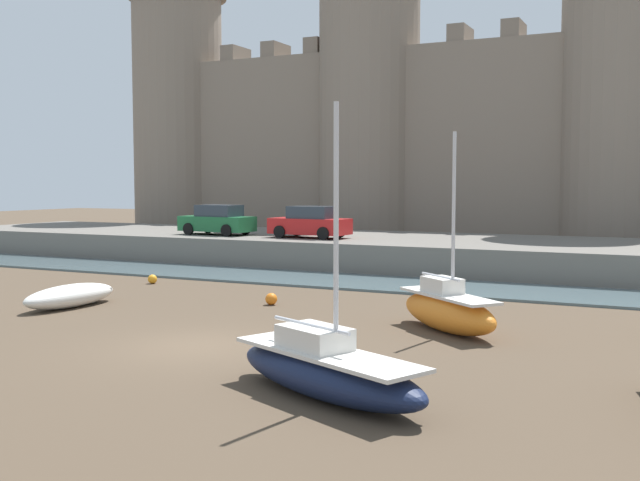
{
  "coord_description": "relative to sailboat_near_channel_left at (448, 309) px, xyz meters",
  "views": [
    {
      "loc": [
        11.16,
        -15.84,
        4.23
      ],
      "look_at": [
        1.45,
        4.35,
        2.5
      ],
      "focal_mm": 42.0,
      "sensor_mm": 36.0,
      "label": 1
    }
  ],
  "objects": [
    {
      "name": "sailboat_near_channel_left",
      "position": [
        0.0,
        0.0,
        0.0
      ],
      "size": [
        3.98,
        3.63,
        5.65
      ],
      "color": "orange",
      "rests_on": "ground"
    },
    {
      "name": "rowboat_foreground_left",
      "position": [
        -12.76,
        -1.48,
        -0.23
      ],
      "size": [
        1.45,
        3.85,
        0.78
      ],
      "color": "silver",
      "rests_on": "ground"
    },
    {
      "name": "mooring_buoy_near_channel",
      "position": [
        -2.21,
        -3.65,
        -0.45
      ],
      "size": [
        0.37,
        0.37,
        0.37
      ],
      "primitive_type": "sphere",
      "color": "orange",
      "rests_on": "ground"
    },
    {
      "name": "castle",
      "position": [
        -5.32,
        26.6,
        7.98
      ],
      "size": [
        54.56,
        7.51,
        22.05
      ],
      "color": "gray",
      "rests_on": "ground"
    },
    {
      "name": "quay_road",
      "position": [
        -5.32,
        15.68,
        0.07
      ],
      "size": [
        59.05,
        10.0,
        1.42
      ],
      "primitive_type": "cube",
      "color": "#666059",
      "rests_on": "ground"
    },
    {
      "name": "ground_plane",
      "position": [
        -5.32,
        -4.7,
        -0.64
      ],
      "size": [
        160.0,
        160.0,
        0.0
      ],
      "primitive_type": "plane",
      "color": "#4C3D2D"
    },
    {
      "name": "mooring_buoy_off_centre",
      "position": [
        -6.81,
        1.88,
        -0.43
      ],
      "size": [
        0.42,
        0.42,
        0.42
      ],
      "primitive_type": "sphere",
      "color": "orange",
      "rests_on": "ground"
    },
    {
      "name": "car_quay_west",
      "position": [
        -16.68,
        13.48,
        1.56
      ],
      "size": [
        4.2,
        2.08,
        1.62
      ],
      "color": "#1E6638",
      "rests_on": "quay_road"
    },
    {
      "name": "water_channel",
      "position": [
        -5.32,
        8.43,
        -0.59
      ],
      "size": [
        80.0,
        4.5,
        0.1
      ],
      "primitive_type": "cube",
      "color": "slate",
      "rests_on": "ground"
    },
    {
      "name": "sailboat_midflat_right",
      "position": [
        -0.32,
        -7.43,
        -0.08
      ],
      "size": [
        5.32,
        3.46,
        5.76
      ],
      "color": "#141E3D",
      "rests_on": "ground"
    },
    {
      "name": "car_quay_centre_west",
      "position": [
        -11.11,
        13.56,
        1.56
      ],
      "size": [
        4.2,
        2.08,
        1.62
      ],
      "color": "red",
      "rests_on": "quay_road"
    },
    {
      "name": "mooring_buoy_near_shore",
      "position": [
        -14.02,
        4.51,
        -0.44
      ],
      "size": [
        0.39,
        0.39,
        0.39
      ],
      "primitive_type": "sphere",
      "color": "orange",
      "rests_on": "ground"
    }
  ]
}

